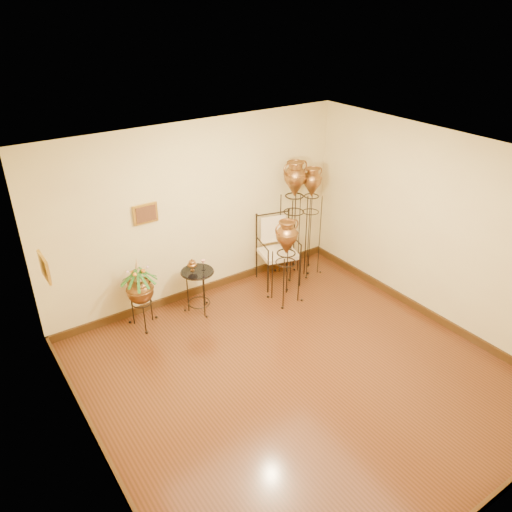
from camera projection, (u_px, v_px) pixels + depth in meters
ground at (297, 375)px, 6.42m from camera, size 5.00×5.00×0.00m
room_shell at (302, 257)px, 5.61m from camera, size 5.02×5.02×2.81m
amphora_tall at (310, 221)px, 8.36m from camera, size 0.42×0.42×1.92m
amphora_mid at (294, 219)px, 8.30m from camera, size 0.46×0.46×2.04m
amphora_short at (286, 261)px, 7.69m from camera, size 0.56×0.56×1.40m
planter_urn at (140, 288)px, 7.10m from camera, size 0.73×0.73×1.14m
armchair at (278, 251)px, 8.24m from camera, size 0.79×0.76×1.18m
side_table at (198, 290)px, 7.56m from camera, size 0.57×0.57×0.89m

